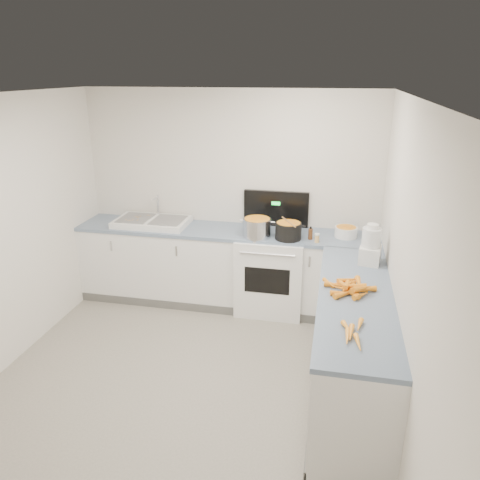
% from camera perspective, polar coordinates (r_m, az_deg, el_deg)
% --- Properties ---
extents(floor, '(3.50, 4.00, 0.00)m').
position_cam_1_polar(floor, '(4.41, -7.09, -17.60)').
color(floor, gray).
rests_on(floor, ground).
extents(ceiling, '(3.50, 4.00, 0.00)m').
position_cam_1_polar(ceiling, '(3.51, -8.89, 16.81)').
color(ceiling, silver).
rests_on(ceiling, ground).
extents(wall_back, '(3.50, 0.00, 2.50)m').
position_cam_1_polar(wall_back, '(5.61, -1.12, 5.22)').
color(wall_back, silver).
rests_on(wall_back, ground).
extents(wall_front, '(3.50, 0.00, 2.50)m').
position_cam_1_polar(wall_front, '(2.28, -25.97, -21.38)').
color(wall_front, silver).
rests_on(wall_front, ground).
extents(wall_right, '(0.00, 4.00, 2.50)m').
position_cam_1_polar(wall_right, '(3.62, 19.29, -4.48)').
color(wall_right, silver).
rests_on(wall_right, ground).
extents(counter_back, '(3.50, 0.62, 0.94)m').
position_cam_1_polar(counter_back, '(5.59, -1.75, -3.30)').
color(counter_back, white).
rests_on(counter_back, ground).
extents(counter_right, '(0.62, 2.20, 0.94)m').
position_cam_1_polar(counter_right, '(4.22, 13.48, -12.22)').
color(counter_right, white).
rests_on(counter_right, ground).
extents(stove, '(0.76, 0.65, 1.36)m').
position_cam_1_polar(stove, '(5.48, 3.82, -3.79)').
color(stove, white).
rests_on(stove, ground).
extents(sink, '(0.86, 0.52, 0.31)m').
position_cam_1_polar(sink, '(5.68, -10.67, 2.20)').
color(sink, white).
rests_on(sink, counter_back).
extents(steel_pot, '(0.36, 0.36, 0.23)m').
position_cam_1_polar(steel_pot, '(5.17, 2.09, 1.41)').
color(steel_pot, silver).
rests_on(steel_pot, stove).
extents(black_pot, '(0.35, 0.35, 0.20)m').
position_cam_1_polar(black_pot, '(5.12, 5.91, 1.01)').
color(black_pot, black).
rests_on(black_pot, stove).
extents(wooden_spoon, '(0.19, 0.33, 0.02)m').
position_cam_1_polar(wooden_spoon, '(5.09, 5.95, 2.21)').
color(wooden_spoon, '#AD7A47').
rests_on(wooden_spoon, black_pot).
extents(mixing_bowl, '(0.27, 0.27, 0.11)m').
position_cam_1_polar(mixing_bowl, '(5.30, 12.78, 0.96)').
color(mixing_bowl, white).
rests_on(mixing_bowl, counter_back).
extents(extract_bottle, '(0.05, 0.05, 0.12)m').
position_cam_1_polar(extract_bottle, '(5.15, 8.58, 0.73)').
color(extract_bottle, '#593319').
rests_on(extract_bottle, counter_back).
extents(spice_jar, '(0.05, 0.05, 0.08)m').
position_cam_1_polar(spice_jar, '(5.07, 9.36, 0.16)').
color(spice_jar, '#E5B266').
rests_on(spice_jar, counter_back).
extents(food_processor, '(0.23, 0.26, 0.39)m').
position_cam_1_polar(food_processor, '(4.60, 15.65, -0.77)').
color(food_processor, white).
rests_on(food_processor, counter_right).
extents(carrot_pile, '(0.45, 0.39, 0.09)m').
position_cam_1_polar(carrot_pile, '(4.02, 13.28, -5.71)').
color(carrot_pile, orange).
rests_on(carrot_pile, counter_right).
extents(peeled_carrots, '(0.17, 0.42, 0.04)m').
position_cam_1_polar(peeled_carrots, '(3.41, 13.57, -10.99)').
color(peeled_carrots, orange).
rests_on(peeled_carrots, counter_right).
extents(peelings, '(0.25, 0.25, 0.01)m').
position_cam_1_polar(peelings, '(5.73, -12.68, 2.62)').
color(peelings, tan).
rests_on(peelings, sink).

